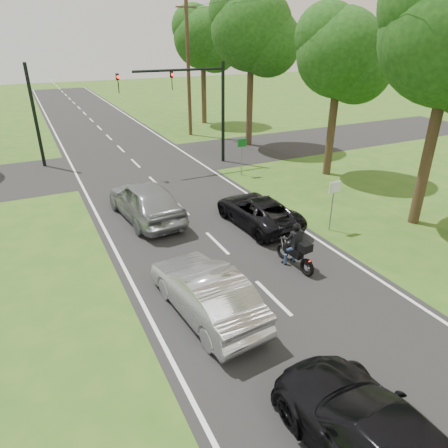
{
  "coord_description": "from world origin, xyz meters",
  "views": [
    {
      "loc": [
        -5.88,
        -8.43,
        7.34
      ],
      "look_at": [
        -0.2,
        3.0,
        1.3
      ],
      "focal_mm": 32.0,
      "sensor_mm": 36.0,
      "label": 1
    }
  ],
  "objects_px": {
    "dark_suv": "(257,211)",
    "dark_car_behind": "(384,447)",
    "silver_suv": "(145,200)",
    "silver_sedan": "(206,292)",
    "motorcycle_rider": "(296,251)",
    "sign_green": "(242,148)",
    "utility_pole_far": "(188,68)",
    "traffic_signal": "(194,96)",
    "sign_white": "(334,194)"
  },
  "relations": [
    {
      "from": "silver_sedan",
      "to": "utility_pole_far",
      "type": "height_order",
      "value": "utility_pole_far"
    },
    {
      "from": "dark_suv",
      "to": "dark_car_behind",
      "type": "relative_size",
      "value": 0.88
    },
    {
      "from": "silver_sedan",
      "to": "sign_green",
      "type": "height_order",
      "value": "sign_green"
    },
    {
      "from": "dark_suv",
      "to": "dark_car_behind",
      "type": "distance_m",
      "value": 10.91
    },
    {
      "from": "motorcycle_rider",
      "to": "sign_green",
      "type": "height_order",
      "value": "sign_green"
    },
    {
      "from": "sign_green",
      "to": "silver_suv",
      "type": "bearing_deg",
      "value": -152.51
    },
    {
      "from": "dark_suv",
      "to": "utility_pole_far",
      "type": "bearing_deg",
      "value": -106.33
    },
    {
      "from": "motorcycle_rider",
      "to": "utility_pole_far",
      "type": "distance_m",
      "value": 21.74
    },
    {
      "from": "sign_green",
      "to": "utility_pole_far",
      "type": "bearing_deg",
      "value": 83.27
    },
    {
      "from": "silver_suv",
      "to": "dark_car_behind",
      "type": "height_order",
      "value": "silver_suv"
    },
    {
      "from": "silver_sedan",
      "to": "sign_white",
      "type": "xyz_separation_m",
      "value": [
        6.86,
        2.76,
        0.84
      ]
    },
    {
      "from": "motorcycle_rider",
      "to": "utility_pole_far",
      "type": "height_order",
      "value": "utility_pole_far"
    },
    {
      "from": "silver_sedan",
      "to": "silver_suv",
      "type": "distance_m",
      "value": 7.29
    },
    {
      "from": "silver_suv",
      "to": "sign_green",
      "type": "height_order",
      "value": "sign_green"
    },
    {
      "from": "silver_sedan",
      "to": "traffic_signal",
      "type": "distance_m",
      "value": 15.21
    },
    {
      "from": "silver_suv",
      "to": "motorcycle_rider",
      "type": "bearing_deg",
      "value": 113.21
    },
    {
      "from": "motorcycle_rider",
      "to": "silver_sedan",
      "type": "xyz_separation_m",
      "value": [
        -3.83,
        -0.97,
        0.1
      ]
    },
    {
      "from": "dark_car_behind",
      "to": "sign_green",
      "type": "xyz_separation_m",
      "value": [
        6.17,
        16.47,
        0.85
      ]
    },
    {
      "from": "dark_suv",
      "to": "utility_pole_far",
      "type": "xyz_separation_m",
      "value": [
        3.91,
        17.17,
        4.45
      ]
    },
    {
      "from": "silver_sedan",
      "to": "silver_suv",
      "type": "relative_size",
      "value": 0.89
    },
    {
      "from": "dark_suv",
      "to": "silver_sedan",
      "type": "xyz_separation_m",
      "value": [
        -4.45,
        -4.6,
        0.13
      ]
    },
    {
      "from": "silver_sedan",
      "to": "dark_car_behind",
      "type": "bearing_deg",
      "value": 93.56
    },
    {
      "from": "dark_suv",
      "to": "silver_suv",
      "type": "xyz_separation_m",
      "value": [
        -4.08,
        2.67,
        0.24
      ]
    },
    {
      "from": "traffic_signal",
      "to": "utility_pole_far",
      "type": "bearing_deg",
      "value": 70.32
    },
    {
      "from": "dark_suv",
      "to": "sign_white",
      "type": "bearing_deg",
      "value": 139.02
    },
    {
      "from": "motorcycle_rider",
      "to": "utility_pole_far",
      "type": "relative_size",
      "value": 0.19
    },
    {
      "from": "motorcycle_rider",
      "to": "silver_suv",
      "type": "relative_size",
      "value": 0.38
    },
    {
      "from": "dark_suv",
      "to": "traffic_signal",
      "type": "distance_m",
      "value": 9.87
    },
    {
      "from": "motorcycle_rider",
      "to": "traffic_signal",
      "type": "height_order",
      "value": "traffic_signal"
    },
    {
      "from": "traffic_signal",
      "to": "motorcycle_rider",
      "type": "bearing_deg",
      "value": -97.38
    },
    {
      "from": "dark_suv",
      "to": "silver_suv",
      "type": "bearing_deg",
      "value": -36.75
    },
    {
      "from": "silver_sedan",
      "to": "dark_car_behind",
      "type": "relative_size",
      "value": 0.89
    },
    {
      "from": "motorcycle_rider",
      "to": "silver_sedan",
      "type": "height_order",
      "value": "motorcycle_rider"
    },
    {
      "from": "dark_car_behind",
      "to": "sign_green",
      "type": "relative_size",
      "value": 2.39
    },
    {
      "from": "dark_suv",
      "to": "silver_sedan",
      "type": "height_order",
      "value": "silver_sedan"
    },
    {
      "from": "dark_car_behind",
      "to": "utility_pole_far",
      "type": "distance_m",
      "value": 28.81
    },
    {
      "from": "motorcycle_rider",
      "to": "sign_white",
      "type": "xyz_separation_m",
      "value": [
        3.02,
        1.78,
        0.94
      ]
    },
    {
      "from": "dark_suv",
      "to": "utility_pole_far",
      "type": "height_order",
      "value": "utility_pole_far"
    },
    {
      "from": "utility_pole_far",
      "to": "sign_white",
      "type": "bearing_deg",
      "value": -94.51
    },
    {
      "from": "silver_suv",
      "to": "sign_white",
      "type": "xyz_separation_m",
      "value": [
        6.49,
        -4.52,
        0.73
      ]
    },
    {
      "from": "silver_suv",
      "to": "dark_car_behind",
      "type": "relative_size",
      "value": 1.0
    },
    {
      "from": "silver_suv",
      "to": "sign_green",
      "type": "xyz_separation_m",
      "value": [
        6.69,
        3.48,
        0.73
      ]
    },
    {
      "from": "dark_car_behind",
      "to": "sign_white",
      "type": "bearing_deg",
      "value": -124.5
    },
    {
      "from": "dark_car_behind",
      "to": "sign_green",
      "type": "bearing_deg",
      "value": -109.87
    },
    {
      "from": "dark_car_behind",
      "to": "traffic_signal",
      "type": "height_order",
      "value": "traffic_signal"
    },
    {
      "from": "motorcycle_rider",
      "to": "dark_suv",
      "type": "relative_size",
      "value": 0.44
    },
    {
      "from": "silver_suv",
      "to": "sign_white",
      "type": "height_order",
      "value": "sign_white"
    },
    {
      "from": "silver_sedan",
      "to": "traffic_signal",
      "type": "height_order",
      "value": "traffic_signal"
    },
    {
      "from": "traffic_signal",
      "to": "silver_sedan",
      "type": "bearing_deg",
      "value": -111.74
    },
    {
      "from": "silver_suv",
      "to": "dark_suv",
      "type": "bearing_deg",
      "value": 141.16
    }
  ]
}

